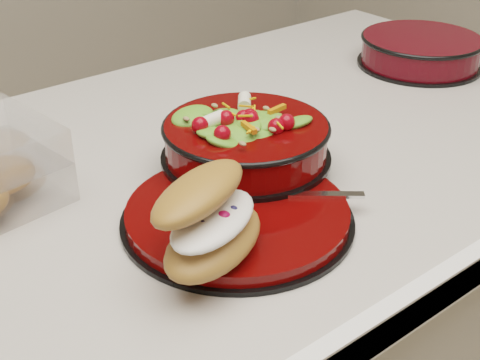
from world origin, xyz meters
TOP-DOWN VIEW (x-y plane):
  - dinner_plate at (-0.15, -0.15)m, footprint 0.27×0.27m
  - salad_bowl at (-0.07, -0.07)m, footprint 0.22×0.22m
  - croissant at (-0.23, -0.20)m, footprint 0.16×0.14m
  - fork at (-0.08, -0.17)m, footprint 0.13×0.11m
  - extra_bowl at (0.44, 0.04)m, footprint 0.22×0.22m

SIDE VIEW (x-z plane):
  - dinner_plate at x=-0.15m, z-range 0.90..0.92m
  - fork at x=-0.08m, z-range 0.92..0.92m
  - extra_bowl at x=0.44m, z-range 0.90..0.96m
  - salad_bowl at x=-0.07m, z-range 0.91..1.00m
  - croissant at x=-0.23m, z-range 0.92..1.01m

